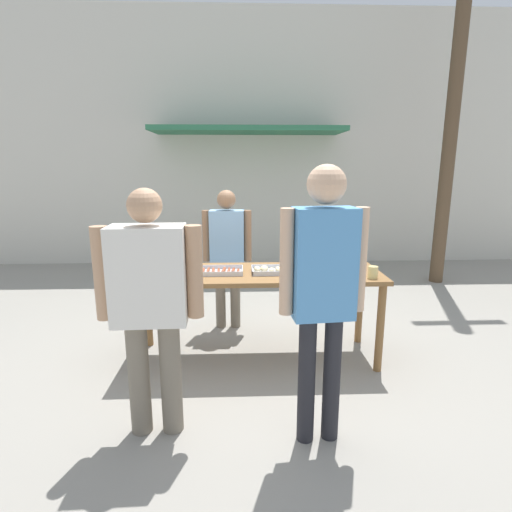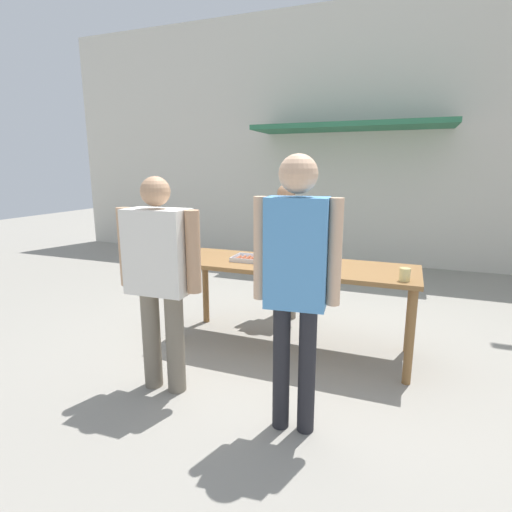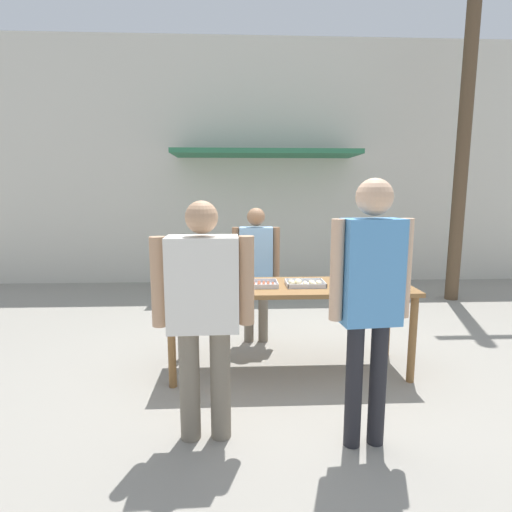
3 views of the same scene
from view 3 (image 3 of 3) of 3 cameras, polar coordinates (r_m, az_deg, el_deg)
ground_plane at (r=4.11m, az=4.70°, el=-15.81°), size 24.00×24.00×0.00m
building_facade_back at (r=7.71m, az=1.10°, el=13.02°), size 12.00×1.11×4.50m
serving_table at (r=3.86m, az=4.85°, el=-5.61°), size 2.30×0.75×0.85m
food_tray_sausages at (r=3.78m, az=-0.34°, el=-4.10°), size 0.45×0.26×0.04m
food_tray_buns at (r=3.82m, az=6.89°, el=-3.88°), size 0.36×0.27×0.06m
condiment_jar_mustard at (r=3.58m, az=-11.03°, el=-4.59°), size 0.06×0.06×0.08m
condiment_jar_ketchup at (r=3.58m, az=-9.54°, el=-4.53°), size 0.06×0.06×0.08m
beer_cup at (r=3.85m, az=20.48°, el=-3.85°), size 0.08×0.08×0.11m
person_server_behind_table at (r=4.54m, az=-0.00°, el=-1.00°), size 0.54×0.21×1.56m
person_customer_holding_hotdog at (r=2.74m, az=-7.53°, el=-6.73°), size 0.69×0.28×1.68m
person_customer_with_cup at (r=2.72m, az=16.01°, el=-4.51°), size 0.55×0.25×1.82m
utility_pole at (r=7.18m, az=27.68°, el=16.48°), size 1.10×0.20×5.36m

